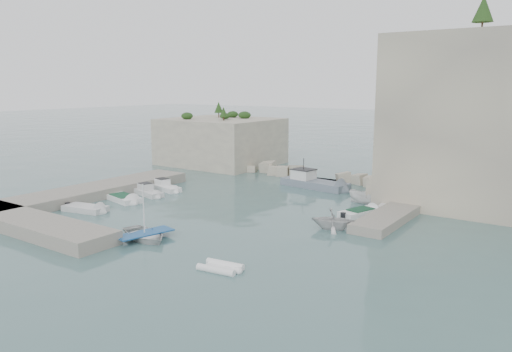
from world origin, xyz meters
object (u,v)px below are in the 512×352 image
Objects in this scene: motorboat_a at (166,190)px; tender_east_d at (367,204)px; rowboat at (145,239)px; tender_east_c at (389,208)px; tender_east_a at (333,229)px; motorboat_e at (85,211)px; tender_east_b at (360,215)px; motorboat_b at (148,195)px; motorboat_c at (123,201)px; inflatable_dinghy at (221,270)px; work_boat at (315,187)px.

motorboat_a is 23.13m from tender_east_d.
rowboat is 24.38m from tender_east_c.
tender_east_a reaches higher than tender_east_c.
motorboat_a is at bearing 82.51° from motorboat_e.
motorboat_e and tender_east_b have the same top height.
tender_east_a reaches higher than motorboat_b.
motorboat_c is 1.11× the size of rowboat.
motorboat_b is 0.93× the size of motorboat_a.
motorboat_a reaches higher than inflatable_dinghy.
work_boat is at bearing 10.59° from rowboat.
motorboat_a is at bearing 103.56° from motorboat_c.
motorboat_e is 0.85× the size of motorboat_c.
rowboat is at bearing -35.63° from motorboat_a.
tender_east_d is (0.64, 23.23, 0.00)m from inflatable_dinghy.
tender_east_a is 10.35m from tender_east_d.
motorboat_e is 5.16m from motorboat_c.
inflatable_dinghy is at bearing -23.43° from motorboat_e.
work_boat is at bearing 12.86° from tender_east_a.
motorboat_b is 0.85× the size of motorboat_c.
tender_east_a is at bearing 9.42° from motorboat_e.
motorboat_c and tender_east_b have the same top height.
motorboat_a reaches higher than rowboat.
motorboat_e is at bearing 89.69° from tender_east_a.
motorboat_b is 3.12m from motorboat_a.
motorboat_e is 21.18m from inflatable_dinghy.
motorboat_e and tender_east_c have the same top height.
motorboat_a is at bearing 135.83° from inflatable_dinghy.
motorboat_a is (-0.70, 11.58, 0.00)m from motorboat_e.
motorboat_e is 0.96× the size of tender_east_b.
motorboat_e is 26.59m from tender_east_b.
rowboat reaches higher than motorboat_c.
tender_east_b is (23.32, 2.41, 0.00)m from motorboat_a.
motorboat_e is 1.00× the size of tender_east_c.
tender_east_b is at bearing -161.27° from tender_east_d.
motorboat_b is 23.55m from tender_east_b.
work_boat is (-8.45, 4.30, 0.00)m from tender_east_d.
motorboat_b is 1.00× the size of tender_east_c.
tender_east_d is at bearing 81.32° from inflatable_dinghy.
tender_east_c is at bearing 0.14° from tender_east_b.
tender_east_c is (1.38, 9.76, 0.00)m from tender_east_a.
motorboat_e is at bearing 139.20° from tender_east_b.
motorboat_b is at bearing 80.92° from motorboat_e.
tender_east_a is at bearing -30.93° from rowboat.
motorboat_c is 25.78m from tender_east_d.
motorboat_b is at bearing -125.15° from work_boat.
motorboat_a is at bearing 53.87° from rowboat.
rowboat is 1.37× the size of tender_east_a.
motorboat_a is 1.03× the size of tender_east_b.
motorboat_c is 1.37× the size of tender_east_d.
motorboat_c reaches higher than inflatable_dinghy.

